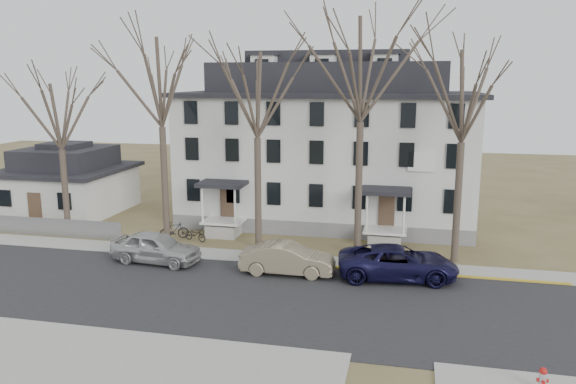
% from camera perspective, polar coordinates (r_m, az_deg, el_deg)
% --- Properties ---
extents(ground, '(120.00, 120.00, 0.00)m').
position_cam_1_polar(ground, '(24.50, 2.32, -13.13)').
color(ground, brown).
rests_on(ground, ground).
extents(main_road, '(120.00, 10.00, 0.04)m').
position_cam_1_polar(main_road, '(26.30, 3.11, -11.35)').
color(main_road, '#27272A').
rests_on(main_road, ground).
extents(far_sidewalk, '(120.00, 2.00, 0.08)m').
position_cam_1_polar(far_sidewalk, '(31.86, 4.89, -7.23)').
color(far_sidewalk, '#A09F97').
rests_on(far_sidewalk, ground).
extents(near_sidewalk_left, '(20.00, 5.00, 0.08)m').
position_cam_1_polar(near_sidewalk_left, '(23.05, -20.91, -15.57)').
color(near_sidewalk_left, '#A09F97').
rests_on(near_sidewalk_left, ground).
extents(yellow_curb, '(14.00, 0.25, 0.06)m').
position_cam_1_polar(yellow_curb, '(30.80, 14.02, -8.22)').
color(yellow_curb, gold).
rests_on(yellow_curb, ground).
extents(boarding_house, '(20.80, 12.36, 12.05)m').
position_cam_1_polar(boarding_house, '(40.61, 4.10, 4.63)').
color(boarding_house, slate).
rests_on(boarding_house, ground).
extents(small_house, '(8.70, 8.70, 5.00)m').
position_cam_1_polar(small_house, '(46.60, -21.48, 0.85)').
color(small_house, silver).
rests_on(small_house, ground).
extents(fence, '(14.00, 0.06, 1.20)m').
position_cam_1_polar(fence, '(41.36, -25.07, -3.91)').
color(fence, gray).
rests_on(fence, ground).
extents(tree_far_left, '(8.40, 8.40, 13.72)m').
position_cam_1_polar(tree_far_left, '(35.05, -12.88, 11.43)').
color(tree_far_left, '#473B31').
rests_on(tree_far_left, ground).
extents(tree_mid_left, '(7.80, 7.80, 12.74)m').
position_cam_1_polar(tree_mid_left, '(32.96, -3.18, 10.42)').
color(tree_mid_left, '#473B31').
rests_on(tree_mid_left, ground).
extents(tree_center, '(9.00, 9.00, 14.70)m').
position_cam_1_polar(tree_center, '(31.88, 7.51, 12.97)').
color(tree_center, '#473B31').
rests_on(tree_center, ground).
extents(tree_mid_right, '(7.80, 7.80, 12.74)m').
position_cam_1_polar(tree_mid_right, '(31.86, 17.49, 9.89)').
color(tree_mid_right, '#473B31').
rests_on(tree_mid_right, ground).
extents(tree_bungalow, '(6.60, 6.60, 10.78)m').
position_cam_1_polar(tree_bungalow, '(38.60, -22.26, 7.54)').
color(tree_bungalow, '#473B31').
rests_on(tree_bungalow, ground).
extents(car_silver, '(5.29, 2.55, 1.74)m').
position_cam_1_polar(car_silver, '(32.44, -13.28, -5.55)').
color(car_silver, '#B2B2B2').
rests_on(car_silver, ground).
extents(car_tan, '(4.99, 1.83, 1.63)m').
position_cam_1_polar(car_tan, '(29.81, -0.06, -6.87)').
color(car_tan, gray).
rests_on(car_tan, ground).
extents(car_navy, '(6.40, 3.49, 1.70)m').
position_cam_1_polar(car_navy, '(29.67, 11.10, -7.11)').
color(car_navy, '#131134').
rests_on(car_navy, ground).
extents(bicycle_left, '(1.76, 1.10, 0.87)m').
position_cam_1_polar(bicycle_left, '(36.23, -9.39, -4.31)').
color(bicycle_left, black).
rests_on(bicycle_left, ground).
extents(bicycle_right, '(1.90, 1.30, 1.12)m').
position_cam_1_polar(bicycle_right, '(36.93, -11.49, -3.89)').
color(bicycle_right, black).
rests_on(bicycle_right, ground).
extents(fire_hydrant, '(0.37, 0.34, 0.88)m').
position_cam_1_polar(fire_hydrant, '(21.22, 24.44, -16.98)').
color(fire_hydrant, '#B7B7BA').
rests_on(fire_hydrant, ground).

